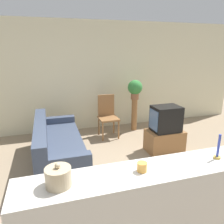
# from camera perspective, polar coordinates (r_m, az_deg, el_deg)

# --- Properties ---
(ground_plane) EXTENTS (14.00, 14.00, 0.00)m
(ground_plane) POSITION_cam_1_polar(r_m,az_deg,el_deg) (2.99, 5.02, -26.69)
(ground_plane) COLOR gray
(wall_back) EXTENTS (9.00, 0.06, 2.70)m
(wall_back) POSITION_cam_1_polar(r_m,az_deg,el_deg) (5.56, -8.07, 9.01)
(wall_back) COLOR beige
(wall_back) RESTS_ON ground_plane
(couch) EXTENTS (0.80, 2.02, 0.79)m
(couch) POSITION_cam_1_polar(r_m,az_deg,el_deg) (4.13, -14.05, -9.17)
(couch) COLOR #384256
(couch) RESTS_ON ground_plane
(tv_stand) EXTENTS (0.73, 0.46, 0.44)m
(tv_stand) POSITION_cam_1_polar(r_m,az_deg,el_deg) (4.63, 13.51, -7.31)
(tv_stand) COLOR olive
(tv_stand) RESTS_ON ground_plane
(television) EXTENTS (0.55, 0.41, 0.51)m
(television) POSITION_cam_1_polar(r_m,az_deg,el_deg) (4.46, 13.84, -1.71)
(television) COLOR black
(television) RESTS_ON tv_stand
(wooden_chair) EXTENTS (0.44, 0.44, 0.99)m
(wooden_chair) POSITION_cam_1_polar(r_m,az_deg,el_deg) (5.16, -1.20, -0.54)
(wooden_chair) COLOR olive
(wooden_chair) RESTS_ON ground_plane
(plant_stand) EXTENTS (0.14, 0.14, 0.81)m
(plant_stand) POSITION_cam_1_polar(r_m,az_deg,el_deg) (5.61, 5.83, -0.70)
(plant_stand) COLOR olive
(plant_stand) RESTS_ON ground_plane
(potted_plant) EXTENTS (0.36, 0.36, 0.48)m
(potted_plant) POSITION_cam_1_polar(r_m,az_deg,el_deg) (5.45, 6.03, 6.17)
(potted_plant) COLOR #8E5B3D
(potted_plant) RESTS_ON plant_stand
(foreground_counter) EXTENTS (2.45, 0.44, 0.96)m
(foreground_counter) POSITION_cam_1_polar(r_m,az_deg,el_deg) (2.39, 9.39, -24.53)
(foreground_counter) COLOR beige
(foreground_counter) RESTS_ON ground_plane
(decorative_bowl) EXTENTS (0.21, 0.21, 0.21)m
(decorative_bowl) POSITION_cam_1_polar(r_m,az_deg,el_deg) (1.89, -13.85, -16.11)
(decorative_bowl) COLOR tan
(decorative_bowl) RESTS_ON foreground_counter
(candle_jar) EXTENTS (0.09, 0.09, 0.09)m
(candle_jar) POSITION_cam_1_polar(r_m,az_deg,el_deg) (2.06, 7.85, -14.03)
(candle_jar) COLOR gold
(candle_jar) RESTS_ON foreground_counter
(candlestick) EXTENTS (0.07, 0.07, 0.26)m
(candlestick) POSITION_cam_1_polar(r_m,az_deg,el_deg) (2.48, 25.94, -9.04)
(candlestick) COLOR #B7933D
(candlestick) RESTS_ON foreground_counter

